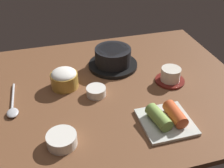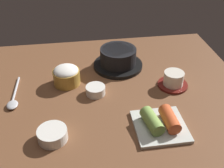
{
  "view_description": "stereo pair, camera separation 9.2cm",
  "coord_description": "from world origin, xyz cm",
  "views": [
    {
      "loc": [
        -18.17,
        -74.29,
        58.35
      ],
      "look_at": [
        2.0,
        -2.0,
        5.0
      ],
      "focal_mm": 43.43,
      "sensor_mm": 36.0,
      "label": 1
    },
    {
      "loc": [
        -9.18,
        -76.22,
        58.35
      ],
      "look_at": [
        2.0,
        -2.0,
        5.0
      ],
      "focal_mm": 43.43,
      "sensor_mm": 36.0,
      "label": 2
    }
  ],
  "objects": [
    {
      "name": "banchan_cup_center",
      "position": [
        -3.74,
        -2.62,
        3.58
      ],
      "size": [
        6.63,
        6.63,
        2.93
      ],
      "color": "white",
      "rests_on": "dining_table"
    },
    {
      "name": "kimchi_plate",
      "position": [
        13.2,
        -21.68,
        3.87
      ],
      "size": [
        14.93,
        14.93,
        4.94
      ],
      "color": "silver",
      "rests_on": "dining_table"
    },
    {
      "name": "rice_bowl",
      "position": [
        -13.26,
        5.09,
        5.55
      ],
      "size": [
        9.5,
        9.5,
        6.93
      ],
      "color": "#B78C38",
      "rests_on": "dining_table"
    },
    {
      "name": "tea_cup_with_saucer",
      "position": [
        23.78,
        -2.06,
        4.51
      ],
      "size": [
        10.61,
        10.61,
        5.54
      ],
      "color": "maroon",
      "rests_on": "dining_table"
    },
    {
      "name": "spoon",
      "position": [
        -30.9,
        -2.82,
        2.62
      ],
      "size": [
        3.6,
        18.47,
        1.35
      ],
      "color": "#B7B7BC",
      "rests_on": "dining_table"
    },
    {
      "name": "dining_table",
      "position": [
        0.0,
        0.0,
        1.0
      ],
      "size": [
        100.0,
        76.0,
        2.0
      ],
      "primitive_type": "cube",
      "color": "brown",
      "rests_on": "ground"
    },
    {
      "name": "side_bowl_near",
      "position": [
        -17.59,
        -21.61,
        3.81
      ],
      "size": [
        8.32,
        8.32,
        3.37
      ],
      "color": "white",
      "rests_on": "dining_table"
    },
    {
      "name": "stone_pot",
      "position": [
        6.74,
        13.66,
        5.67
      ],
      "size": [
        19.13,
        19.13,
        7.81
      ],
      "color": "black",
      "rests_on": "dining_table"
    }
  ]
}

